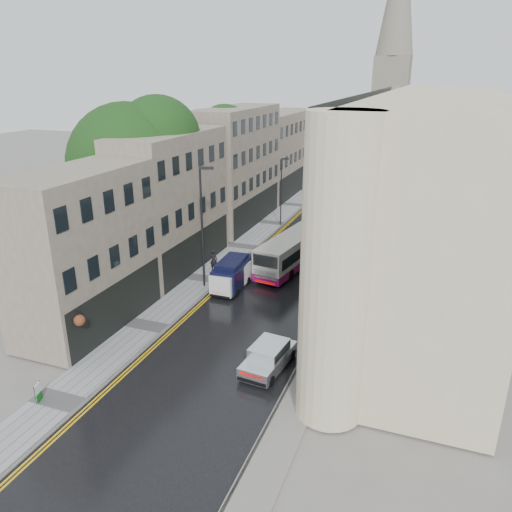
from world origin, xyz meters
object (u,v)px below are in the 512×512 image
Objects in this scene: tree_near at (131,185)px; navy_van at (214,279)px; lamp_post_far at (281,192)px; tree_far at (206,167)px; lamp_post_near at (202,229)px; silver_hatchback at (243,365)px; pedestrian at (214,260)px; estate_sign at (38,393)px; cream_bus at (266,259)px; white_lorry at (343,226)px; white_van at (213,284)px.

tree_near is 10.68m from navy_van.
tree_near is 1.98× the size of lamp_post_far.
tree_far reaches higher than lamp_post_near.
silver_hatchback is 15.44m from pedestrian.
estate_sign is (-8.72, -5.55, -0.19)m from silver_hatchback.
cream_bus is 10.31m from white_lorry.
cream_bus is 6.27m from lamp_post_near.
silver_hatchback is 1.02× the size of white_van.
cream_bus reaches higher than silver_hatchback.
white_lorry is at bearing 36.44° from tree_near.
silver_hatchback is 4.30× the size of estate_sign.
tree_far is 18.93m from white_van.
tree_near is 3.50× the size of white_van.
navy_van reaches higher than silver_hatchback.
tree_near is 19.97m from silver_hatchback.
tree_far is 29.48m from silver_hatchback.
pedestrian is 0.26× the size of lamp_post_far.
silver_hatchback reaches higher than estate_sign.
white_van is 0.85× the size of navy_van.
lamp_post_near reaches higher than lamp_post_far.
silver_hatchback is at bearing -55.31° from white_van.
tree_near is 3.42× the size of silver_hatchback.
pedestrian is (6.63, 1.03, -5.92)m from tree_near.
lamp_post_far reaches higher than pedestrian.
pedestrian is 4.84m from lamp_post_near.
cream_bus is at bearing -169.49° from pedestrian.
cream_bus is at bearing -101.53° from lamp_post_far.
tree_far is 16.13m from cream_bus.
tree_far is at bearing 114.29° from navy_van.
lamp_post_near is at bearing -128.62° from white_lorry.
white_van is (-6.62, -14.39, -1.01)m from white_lorry.
tree_near reaches higher than pedestrian.
tree_near reaches higher than lamp_post_near.
tree_near reaches higher than cream_bus.
estate_sign is (-1.92, -33.17, -3.04)m from lamp_post_far.
silver_hatchback is (3.63, -14.07, -0.64)m from cream_bus.
pedestrian is 14.64m from lamp_post_far.
cream_bus is at bearing 9.60° from tree_near.
tree_near is 19.53m from white_lorry.
lamp_post_near is at bearing 131.82° from silver_hatchback.
cream_bus is at bearing 60.24° from navy_van.
tree_far is at bearing 88.68° from tree_near.
white_lorry reaches higher than silver_hatchback.
silver_hatchback is 11.11m from navy_van.
lamp_post_far is (-0.82, 18.58, 2.72)m from white_van.
white_lorry is (14.88, -1.79, -4.30)m from tree_far.
tree_far is (0.30, 13.00, -0.72)m from tree_near.
pedestrian is (-1.93, 4.21, 0.11)m from white_van.
lamp_post_near is (-7.26, 10.12, 3.88)m from silver_hatchback.
navy_van is at bearing -108.32° from cream_bus.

